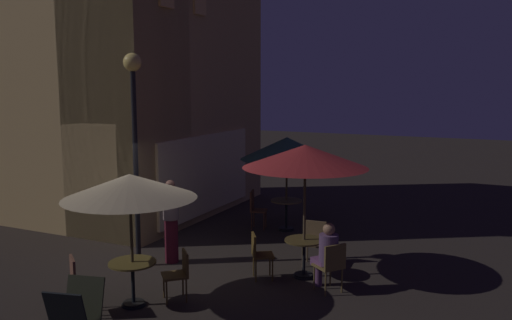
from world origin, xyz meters
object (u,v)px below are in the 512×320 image
(patio_umbrella_1, at_px, (305,157))
(patron_standing_1, at_px, (171,221))
(cafe_table_1, at_px, (304,250))
(cafe_chair_1, at_px, (80,281))
(patio_umbrella_0, at_px, (130,187))
(patron_seated_0, at_px, (327,252))
(cafe_chair_2, at_px, (331,263))
(cafe_chair_3, at_px, (315,239))
(cafe_table_0, at_px, (133,273))
(cafe_chair_4, at_px, (259,252))
(menu_sandwich_board, at_px, (76,319))
(patio_umbrella_2, at_px, (287,148))
(cafe_chair_5, at_px, (255,206))
(cafe_table_2, at_px, (286,207))
(street_lamp_near_corner, at_px, (134,113))
(cafe_chair_0, at_px, (180,271))

(patio_umbrella_1, distance_m, patron_standing_1, 3.13)
(cafe_table_1, relative_size, cafe_chair_1, 0.77)
(patio_umbrella_0, xyz_separation_m, patron_seated_0, (2.00, -2.69, -1.30))
(patio_umbrella_1, distance_m, cafe_chair_2, 1.98)
(cafe_table_1, distance_m, cafe_chair_3, 0.78)
(cafe_table_0, bearing_deg, cafe_chair_1, 141.34)
(patio_umbrella_0, distance_m, cafe_chair_4, 2.82)
(patron_seated_0, distance_m, patron_standing_1, 3.35)
(cafe_table_0, distance_m, patron_seated_0, 3.36)
(cafe_chair_4, bearing_deg, patio_umbrella_0, -157.47)
(menu_sandwich_board, bearing_deg, patron_standing_1, 1.07)
(menu_sandwich_board, bearing_deg, cafe_chair_3, -33.35)
(cafe_table_1, xyz_separation_m, patio_umbrella_0, (-2.44, 2.10, 1.47))
(patio_umbrella_2, height_order, cafe_chair_5, patio_umbrella_2)
(cafe_table_0, bearing_deg, menu_sandwich_board, -168.46)
(cafe_table_2, xyz_separation_m, cafe_chair_5, (-0.21, 0.76, 0.00))
(patio_umbrella_2, xyz_separation_m, cafe_chair_3, (-2.12, -1.47, -1.54))
(patio_umbrella_1, distance_m, patron_seated_0, 1.77)
(cafe_chair_1, bearing_deg, patio_umbrella_1, -1.64)
(cafe_table_0, distance_m, patio_umbrella_2, 5.58)
(street_lamp_near_corner, relative_size, patio_umbrella_0, 1.91)
(cafe_chair_2, distance_m, cafe_chair_5, 4.40)
(cafe_table_0, relative_size, cafe_chair_5, 0.80)
(patio_umbrella_0, relative_size, cafe_chair_3, 2.53)
(patio_umbrella_2, bearing_deg, patron_standing_1, 159.33)
(cafe_chair_1, xyz_separation_m, cafe_chair_5, (5.79, -0.34, 0.01))
(cafe_table_2, height_order, patio_umbrella_0, patio_umbrella_0)
(patio_umbrella_0, distance_m, cafe_chair_5, 5.33)
(street_lamp_near_corner, distance_m, cafe_table_0, 3.20)
(cafe_table_1, xyz_separation_m, patron_standing_1, (-0.36, 2.76, 0.33))
(cafe_chair_3, bearing_deg, cafe_chair_5, -134.47)
(cafe_table_2, distance_m, cafe_chair_2, 4.09)
(cafe_chair_0, height_order, cafe_chair_2, cafe_chair_2)
(cafe_table_1, bearing_deg, patron_seated_0, -126.99)
(street_lamp_near_corner, height_order, cafe_chair_3, street_lamp_near_corner)
(patio_umbrella_0, xyz_separation_m, cafe_chair_1, (-0.66, 0.52, -1.44))
(patio_umbrella_1, bearing_deg, patron_standing_1, 97.53)
(patio_umbrella_0, distance_m, cafe_chair_2, 3.70)
(cafe_table_1, distance_m, patio_umbrella_0, 3.54)
(street_lamp_near_corner, distance_m, cafe_chair_4, 3.60)
(cafe_chair_3, relative_size, patron_standing_1, 0.51)
(cafe_table_0, distance_m, cafe_table_2, 5.37)
(menu_sandwich_board, xyz_separation_m, cafe_chair_1, (0.97, 0.86, 0.06))
(street_lamp_near_corner, distance_m, menu_sandwich_board, 4.39)
(patio_umbrella_2, bearing_deg, street_lamp_near_corner, 155.25)
(cafe_chair_1, bearing_deg, cafe_chair_3, 5.04)
(cafe_chair_0, bearing_deg, cafe_chair_5, -123.84)
(street_lamp_near_corner, height_order, cafe_chair_4, street_lamp_near_corner)
(cafe_chair_0, relative_size, cafe_chair_2, 0.93)
(patron_seated_0, bearing_deg, patio_umbrella_1, 0.00)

